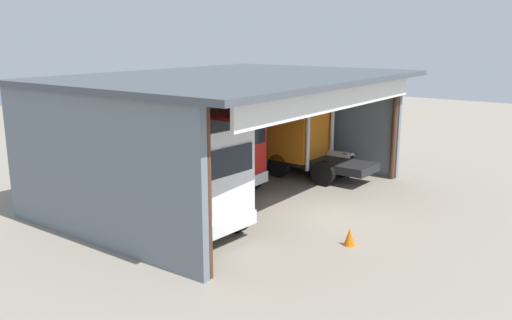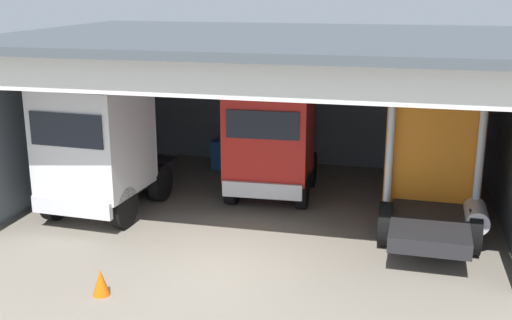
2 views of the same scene
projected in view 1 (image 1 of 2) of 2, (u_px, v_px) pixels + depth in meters
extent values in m
plane|color=gray|center=(327.00, 216.00, 19.23)|extent=(80.00, 80.00, 0.00)
cube|color=slate|center=(150.00, 127.00, 23.94)|extent=(13.18, 0.24, 4.71)
cube|color=slate|center=(92.00, 171.00, 16.13)|extent=(0.24, 9.14, 4.71)
cube|color=slate|center=(312.00, 118.00, 26.51)|extent=(0.24, 9.14, 4.71)
cube|color=#474E55|center=(237.00, 77.00, 20.50)|extent=(13.78, 10.08, 0.20)
cylinder|color=#4C2D1E|center=(207.00, 194.00, 13.79)|extent=(0.24, 0.24, 4.71)
cylinder|color=#4C2D1E|center=(394.00, 128.00, 23.77)|extent=(0.24, 0.24, 4.71)
cube|color=white|center=(341.00, 96.00, 18.03)|extent=(11.86, 0.12, 0.90)
cube|color=white|center=(201.00, 171.00, 16.70)|extent=(2.51, 2.56, 2.83)
cube|color=black|center=(230.00, 161.00, 15.83)|extent=(2.02, 0.18, 0.85)
cube|color=silver|center=(231.00, 225.00, 16.26)|extent=(2.26, 0.29, 0.44)
cube|color=#232326|center=(165.00, 205.00, 18.13)|extent=(1.97, 3.31, 0.36)
cylinder|color=silver|center=(195.00, 163.00, 18.39)|extent=(0.18, 0.18, 3.03)
cylinder|color=silver|center=(146.00, 175.00, 16.77)|extent=(0.18, 0.18, 3.03)
cylinder|color=silver|center=(146.00, 211.00, 17.11)|extent=(0.63, 1.23, 0.56)
cylinder|color=black|center=(235.00, 216.00, 17.56)|extent=(0.36, 1.12, 1.11)
cylinder|color=black|center=(189.00, 233.00, 16.00)|extent=(0.36, 1.12, 1.11)
cylinder|color=black|center=(188.00, 203.00, 18.95)|extent=(0.36, 1.12, 1.11)
cylinder|color=black|center=(141.00, 218.00, 17.39)|extent=(0.36, 1.12, 1.11)
cube|color=red|center=(227.00, 144.00, 21.50)|extent=(2.44, 2.42, 2.57)
cube|color=black|center=(251.00, 136.00, 20.76)|extent=(1.99, 0.14, 0.77)
cube|color=silver|center=(252.00, 182.00, 21.15)|extent=(2.23, 0.25, 0.44)
cube|color=#232326|center=(197.00, 171.00, 22.66)|extent=(1.88, 2.96, 0.36)
cylinder|color=silver|center=(217.00, 136.00, 23.05)|extent=(0.18, 0.18, 3.17)
cylinder|color=silver|center=(185.00, 144.00, 21.34)|extent=(0.18, 0.18, 3.17)
cylinder|color=silver|center=(186.00, 175.00, 21.62)|extent=(0.61, 1.22, 0.56)
cylinder|color=black|center=(251.00, 177.00, 22.42)|extent=(0.35, 1.13, 1.12)
cylinder|color=black|center=(221.00, 188.00, 20.76)|extent=(0.35, 1.13, 1.12)
cylinder|color=black|center=(212.00, 170.00, 23.53)|extent=(0.35, 1.13, 1.12)
cylinder|color=black|center=(181.00, 181.00, 21.87)|extent=(0.35, 1.13, 1.12)
cube|color=orange|center=(299.00, 127.00, 24.66)|extent=(2.41, 2.07, 2.89)
cube|color=black|center=(281.00, 114.00, 25.16)|extent=(2.01, 0.11, 0.87)
cube|color=silver|center=(280.00, 157.00, 25.64)|extent=(2.25, 0.22, 0.44)
cube|color=#232326|center=(335.00, 165.00, 23.85)|extent=(1.86, 3.57, 0.36)
cylinder|color=silver|center=(308.00, 139.00, 23.22)|extent=(0.18, 0.18, 2.84)
cylinder|color=silver|center=(332.00, 132.00, 24.86)|extent=(0.18, 0.18, 2.84)
cylinder|color=silver|center=(340.00, 157.00, 24.83)|extent=(0.59, 1.21, 0.56)
cylinder|color=black|center=(279.00, 166.00, 24.49)|extent=(0.33, 1.10, 1.09)
cylinder|color=black|center=(303.00, 158.00, 26.08)|extent=(0.33, 1.10, 1.09)
cylinder|color=black|center=(323.00, 173.00, 23.10)|extent=(0.33, 1.10, 1.09)
cylinder|color=black|center=(346.00, 164.00, 24.69)|extent=(0.33, 1.10, 1.09)
cylinder|color=#197233|center=(136.00, 183.00, 22.06)|extent=(0.58, 0.58, 0.86)
cube|color=#1E59A5|center=(137.00, 182.00, 21.81)|extent=(0.90, 0.60, 1.00)
cone|color=orange|center=(350.00, 237.00, 16.48)|extent=(0.36, 0.36, 0.56)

